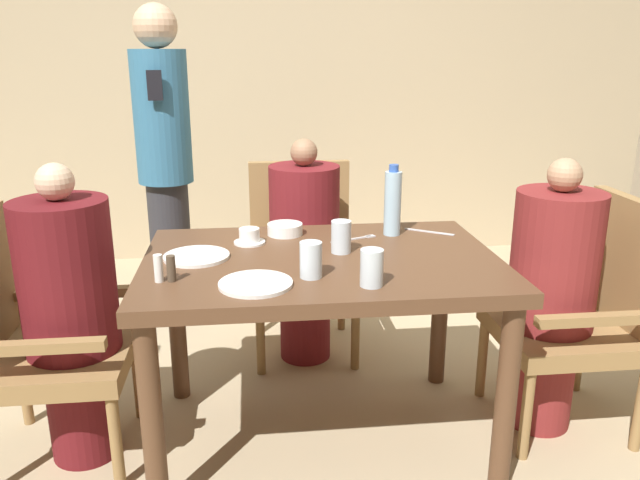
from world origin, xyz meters
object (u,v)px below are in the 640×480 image
at_px(diner_in_right_chair, 551,295).
at_px(glass_tall_far, 311,260).
at_px(plate_main_left, 197,256).
at_px(diner_in_far_chair, 305,250).
at_px(bowl_small, 285,229).
at_px(glass_tall_near, 372,268).
at_px(teacup_with_saucer, 249,237).
at_px(glass_tall_mid, 341,237).
at_px(chair_left_side, 31,335).
at_px(water_bottle, 393,202).
at_px(standing_host, 165,160).
at_px(plate_main_right, 256,284).
at_px(chair_far_side, 302,253).
at_px(chair_right_side, 585,309).
at_px(diner_in_left_chair, 71,314).

relative_size(diner_in_right_chair, glass_tall_far, 9.08).
bearing_deg(plate_main_left, diner_in_far_chair, 55.34).
distance_m(bowl_small, glass_tall_near, 0.64).
xyz_separation_m(teacup_with_saucer, glass_tall_mid, (0.33, -0.15, 0.03)).
bearing_deg(glass_tall_mid, bowl_small, 126.61).
relative_size(chair_left_side, water_bottle, 3.24).
xyz_separation_m(diner_in_right_chair, glass_tall_far, (-0.93, -0.20, 0.24)).
relative_size(chair_left_side, standing_host, 0.55).
height_order(chair_left_side, glass_tall_mid, chair_left_side).
relative_size(diner_in_far_chair, standing_host, 0.64).
relative_size(bowl_small, glass_tall_mid, 1.19).
relative_size(plate_main_right, bowl_small, 1.66).
bearing_deg(diner_in_far_chair, bowl_small, -106.47).
height_order(chair_left_side, bowl_small, chair_left_side).
distance_m(teacup_with_saucer, glass_tall_mid, 0.36).
relative_size(teacup_with_saucer, glass_tall_near, 1.01).
distance_m(chair_left_side, chair_far_side, 1.30).
bearing_deg(standing_host, water_bottle, -43.35).
xyz_separation_m(plate_main_left, glass_tall_near, (0.56, -0.33, 0.05)).
bearing_deg(plate_main_right, water_bottle, 42.94).
height_order(diner_in_far_chair, glass_tall_far, diner_in_far_chair).
bearing_deg(chair_right_side, chair_far_side, 141.25).
bearing_deg(teacup_with_saucer, water_bottle, 5.83).
distance_m(chair_right_side, diner_in_right_chair, 0.16).
distance_m(water_bottle, glass_tall_near, 0.58).
xyz_separation_m(teacup_with_saucer, glass_tall_far, (0.19, -0.39, 0.03)).
relative_size(diner_in_left_chair, plate_main_right, 4.67).
bearing_deg(diner_in_left_chair, glass_tall_mid, 2.77).
relative_size(chair_left_side, diner_in_left_chair, 0.84).
bearing_deg(glass_tall_mid, water_bottle, 41.42).
relative_size(diner_in_far_chair, plate_main_left, 4.56).
relative_size(chair_far_side, teacup_with_saucer, 7.63).
bearing_deg(chair_right_side, bowl_small, 165.18).
bearing_deg(diner_in_right_chair, glass_tall_mid, 176.70).
xyz_separation_m(chair_left_side, bowl_small, (0.90, 0.30, 0.27)).
bearing_deg(glass_tall_far, glass_tall_mid, 61.36).
height_order(chair_left_side, plate_main_right, chair_left_side).
height_order(diner_in_left_chair, diner_in_right_chair, diner_in_left_chair).
height_order(plate_main_right, glass_tall_near, glass_tall_near).
height_order(chair_far_side, water_bottle, water_bottle).
xyz_separation_m(plate_main_right, bowl_small, (0.12, 0.55, 0.02)).
distance_m(chair_right_side, standing_host, 2.10).
distance_m(diner_in_far_chair, glass_tall_near, 1.00).
bearing_deg(glass_tall_far, glass_tall_near, -28.72).
distance_m(plate_main_left, glass_tall_mid, 0.52).
distance_m(diner_in_right_chair, glass_tall_mid, 0.83).
height_order(teacup_with_saucer, glass_tall_mid, glass_tall_mid).
xyz_separation_m(chair_far_side, glass_tall_near, (0.12, -1.11, 0.31)).
bearing_deg(teacup_with_saucer, diner_in_far_chair, 62.26).
relative_size(standing_host, glass_tall_near, 14.09).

